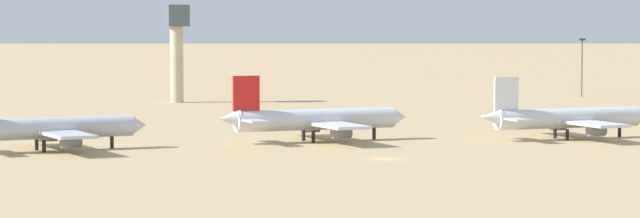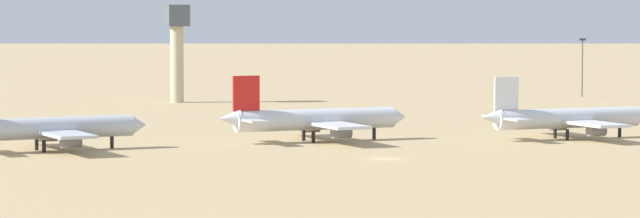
{
  "view_description": "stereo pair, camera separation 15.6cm",
  "coord_description": "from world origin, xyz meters",
  "px_view_note": "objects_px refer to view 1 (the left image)",
  "views": [
    {
      "loc": [
        -93.64,
        -215.7,
        22.69
      ],
      "look_at": [
        -0.7,
        25.49,
        6.0
      ],
      "focal_mm": 88.06,
      "sensor_mm": 36.0,
      "label": 1
    },
    {
      "loc": [
        -93.49,
        -215.75,
        22.69
      ],
      "look_at": [
        -0.7,
        25.49,
        6.0
      ],
      "focal_mm": 88.06,
      "sensor_mm": 36.0,
      "label": 2
    }
  ],
  "objects_px": {
    "parked_jet_red_4": "(314,120)",
    "light_pole_west": "(582,63)",
    "control_tower": "(177,43)",
    "parked_jet_white_5": "(566,118)",
    "parked_jet_red_3": "(46,128)"
  },
  "relations": [
    {
      "from": "parked_jet_red_4",
      "to": "parked_jet_white_5",
      "type": "bearing_deg",
      "value": -16.33
    },
    {
      "from": "parked_jet_red_3",
      "to": "control_tower",
      "type": "height_order",
      "value": "control_tower"
    },
    {
      "from": "parked_jet_white_5",
      "to": "light_pole_west",
      "type": "bearing_deg",
      "value": 57.48
    },
    {
      "from": "parked_jet_red_3",
      "to": "control_tower",
      "type": "distance_m",
      "value": 129.18
    },
    {
      "from": "parked_jet_red_3",
      "to": "light_pole_west",
      "type": "relative_size",
      "value": 2.24
    },
    {
      "from": "control_tower",
      "to": "parked_jet_red_3",
      "type": "bearing_deg",
      "value": -115.1
    },
    {
      "from": "parked_jet_white_5",
      "to": "light_pole_west",
      "type": "relative_size",
      "value": 2.22
    },
    {
      "from": "parked_jet_red_4",
      "to": "control_tower",
      "type": "relative_size",
      "value": 1.47
    },
    {
      "from": "parked_jet_red_4",
      "to": "parked_jet_white_5",
      "type": "height_order",
      "value": "parked_jet_red_4"
    },
    {
      "from": "parked_jet_red_3",
      "to": "light_pole_west",
      "type": "distance_m",
      "value": 188.61
    },
    {
      "from": "parked_jet_red_4",
      "to": "parked_jet_white_5",
      "type": "distance_m",
      "value": 43.95
    },
    {
      "from": "parked_jet_red_4",
      "to": "control_tower",
      "type": "height_order",
      "value": "control_tower"
    },
    {
      "from": "parked_jet_red_4",
      "to": "light_pole_west",
      "type": "height_order",
      "value": "light_pole_west"
    },
    {
      "from": "parked_jet_red_3",
      "to": "light_pole_west",
      "type": "bearing_deg",
      "value": 28.12
    },
    {
      "from": "parked_jet_red_4",
      "to": "light_pole_west",
      "type": "distance_m",
      "value": 151.31
    }
  ]
}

